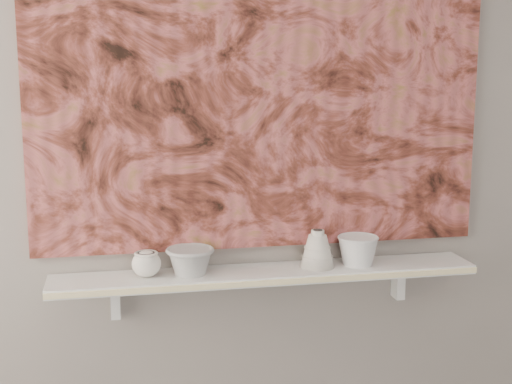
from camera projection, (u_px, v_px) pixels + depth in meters
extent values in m
plane|color=gray|center=(261.00, 139.00, 2.35)|extent=(3.60, 0.00, 3.60)
cube|color=white|center=(266.00, 274.00, 2.34)|extent=(1.40, 0.18, 0.03)
cube|color=beige|center=(273.00, 283.00, 2.25)|extent=(1.40, 0.01, 0.02)
cube|color=white|center=(115.00, 299.00, 2.32)|extent=(0.03, 0.06, 0.12)
cube|color=white|center=(398.00, 281.00, 2.51)|extent=(0.03, 0.06, 0.12)
cube|color=brown|center=(262.00, 81.00, 2.30)|extent=(1.50, 0.02, 1.10)
cube|color=black|center=(391.00, 172.00, 2.44)|extent=(0.09, 0.00, 0.08)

